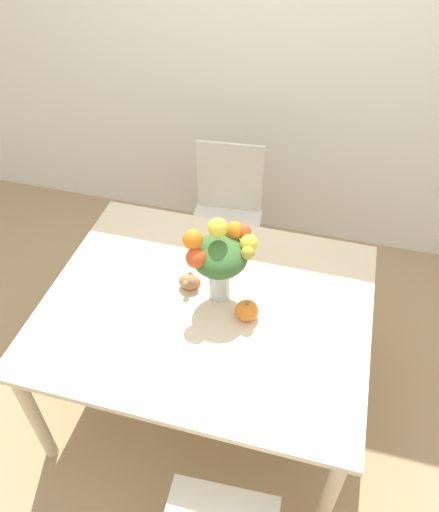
{
  "coord_description": "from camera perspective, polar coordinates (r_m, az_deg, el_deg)",
  "views": [
    {
      "loc": [
        0.43,
        -1.38,
        2.4
      ],
      "look_at": [
        0.04,
        0.07,
        0.97
      ],
      "focal_mm": 35.0,
      "sensor_mm": 36.0,
      "label": 1
    }
  ],
  "objects": [
    {
      "name": "turkey_figurine",
      "position": [
        2.26,
        -3.45,
        -2.68
      ],
      "size": [
        0.09,
        0.13,
        0.08
      ],
      "color": "#A87A4C",
      "rests_on": "dining_table"
    },
    {
      "name": "pumpkin",
      "position": [
        2.14,
        3.15,
        -6.21
      ],
      "size": [
        0.1,
        0.1,
        0.09
      ],
      "color": "orange",
      "rests_on": "dining_table"
    },
    {
      "name": "wall_back",
      "position": [
        3.09,
        6.68,
        23.49
      ],
      "size": [
        8.0,
        0.06,
        2.7
      ],
      "color": "white",
      "rests_on": "ground_plane"
    },
    {
      "name": "flower_vase",
      "position": [
        2.08,
        0.01,
        -0.11
      ],
      "size": [
        0.29,
        0.26,
        0.42
      ],
      "color": "silver",
      "rests_on": "dining_table"
    },
    {
      "name": "dining_table",
      "position": [
        2.27,
        -1.5,
        -6.79
      ],
      "size": [
        1.43,
        1.16,
        0.73
      ],
      "color": "beige",
      "rests_on": "ground_plane"
    },
    {
      "name": "ground_plane",
      "position": [
        2.8,
        -1.25,
        -15.33
      ],
      "size": [
        12.0,
        12.0,
        0.0
      ],
      "primitive_type": "plane",
      "color": "tan"
    },
    {
      "name": "dining_chair_near_window",
      "position": [
        3.06,
        0.78,
        4.47
      ],
      "size": [
        0.46,
        0.46,
        0.91
      ],
      "rotation": [
        0.0,
        0.0,
        0.1
      ],
      "color": "silver",
      "rests_on": "ground_plane"
    }
  ]
}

